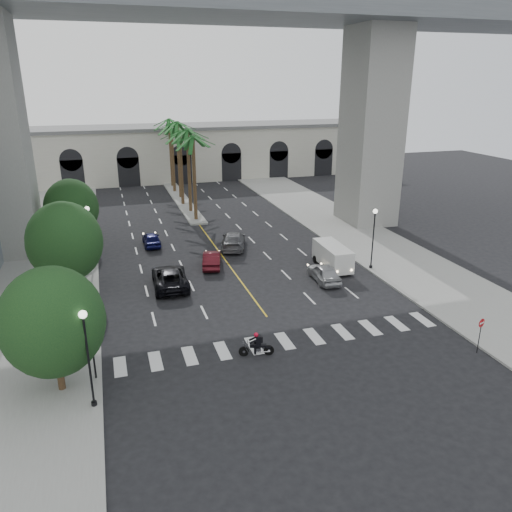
{
  "coord_description": "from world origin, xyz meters",
  "views": [
    {
      "loc": [
        -9.89,
        -27.33,
        15.45
      ],
      "look_at": [
        0.44,
        6.0,
        3.05
      ],
      "focal_mm": 35.0,
      "sensor_mm": 36.0,
      "label": 1
    }
  ],
  "objects_px": {
    "pedestrian_a": "(76,333)",
    "pedestrian_b": "(5,316)",
    "lamp_post_left_far": "(90,231)",
    "lamp_post_right": "(373,234)",
    "car_a": "(324,273)",
    "car_b": "(212,259)",
    "car_c": "(170,277)",
    "car_d": "(233,240)",
    "motorcycle_rider": "(257,345)",
    "cargo_van": "(333,256)",
    "traffic_signal_near": "(91,339)",
    "do_not_enter_sign": "(481,328)",
    "traffic_signal_far": "(91,308)",
    "car_e": "(152,239)",
    "lamp_post_left_near": "(87,351)"
  },
  "relations": [
    {
      "from": "motorcycle_rider",
      "to": "car_e",
      "type": "distance_m",
      "value": 23.11
    },
    {
      "from": "motorcycle_rider",
      "to": "car_c",
      "type": "xyz_separation_m",
      "value": [
        -3.45,
        11.97,
        0.1
      ]
    },
    {
      "from": "car_d",
      "to": "traffic_signal_far",
      "type": "bearing_deg",
      "value": 68.31
    },
    {
      "from": "lamp_post_left_near",
      "to": "pedestrian_b",
      "type": "bearing_deg",
      "value": 117.78
    },
    {
      "from": "car_c",
      "to": "do_not_enter_sign",
      "type": "relative_size",
      "value": 2.49
    },
    {
      "from": "traffic_signal_near",
      "to": "motorcycle_rider",
      "type": "distance_m",
      "value": 9.33
    },
    {
      "from": "lamp_post_left_far",
      "to": "car_c",
      "type": "distance_m",
      "value": 9.17
    },
    {
      "from": "lamp_post_left_near",
      "to": "traffic_signal_far",
      "type": "relative_size",
      "value": 1.47
    },
    {
      "from": "pedestrian_b",
      "to": "traffic_signal_far",
      "type": "bearing_deg",
      "value": 1.51
    },
    {
      "from": "lamp_post_left_near",
      "to": "car_d",
      "type": "distance_m",
      "value": 25.82
    },
    {
      "from": "motorcycle_rider",
      "to": "cargo_van",
      "type": "height_order",
      "value": "cargo_van"
    },
    {
      "from": "lamp_post_left_far",
      "to": "traffic_signal_near",
      "type": "distance_m",
      "value": 18.51
    },
    {
      "from": "lamp_post_right",
      "to": "car_c",
      "type": "xyz_separation_m",
      "value": [
        -17.0,
        1.32,
        -2.44
      ]
    },
    {
      "from": "lamp_post_left_far",
      "to": "pedestrian_a",
      "type": "xyz_separation_m",
      "value": [
        -0.93,
        -14.6,
        -2.21
      ]
    },
    {
      "from": "lamp_post_right",
      "to": "do_not_enter_sign",
      "type": "relative_size",
      "value": 2.37
    },
    {
      "from": "car_b",
      "to": "cargo_van",
      "type": "distance_m",
      "value": 10.45
    },
    {
      "from": "traffic_signal_near",
      "to": "car_d",
      "type": "height_order",
      "value": "traffic_signal_near"
    },
    {
      "from": "lamp_post_left_near",
      "to": "cargo_van",
      "type": "distance_m",
      "value": 24.41
    },
    {
      "from": "traffic_signal_far",
      "to": "motorcycle_rider",
      "type": "relative_size",
      "value": 1.76
    },
    {
      "from": "traffic_signal_near",
      "to": "traffic_signal_far",
      "type": "height_order",
      "value": "same"
    },
    {
      "from": "lamp_post_left_near",
      "to": "traffic_signal_near",
      "type": "distance_m",
      "value": 2.6
    },
    {
      "from": "pedestrian_b",
      "to": "do_not_enter_sign",
      "type": "xyz_separation_m",
      "value": [
        27.33,
        -11.55,
        0.68
      ]
    },
    {
      "from": "lamp_post_left_far",
      "to": "lamp_post_right",
      "type": "bearing_deg",
      "value": -19.33
    },
    {
      "from": "car_c",
      "to": "pedestrian_a",
      "type": "xyz_separation_m",
      "value": [
        -6.73,
        -7.93,
        0.23
      ]
    },
    {
      "from": "lamp_post_left_far",
      "to": "pedestrian_b",
      "type": "relative_size",
      "value": 3.3
    },
    {
      "from": "car_a",
      "to": "car_b",
      "type": "height_order",
      "value": "car_a"
    },
    {
      "from": "lamp_post_left_near",
      "to": "lamp_post_right",
      "type": "height_order",
      "value": "same"
    },
    {
      "from": "car_b",
      "to": "pedestrian_b",
      "type": "bearing_deg",
      "value": 39.94
    },
    {
      "from": "motorcycle_rider",
      "to": "pedestrian_a",
      "type": "distance_m",
      "value": 10.96
    },
    {
      "from": "car_c",
      "to": "car_d",
      "type": "bearing_deg",
      "value": -130.07
    },
    {
      "from": "lamp_post_right",
      "to": "car_b",
      "type": "bearing_deg",
      "value": 159.94
    },
    {
      "from": "cargo_van",
      "to": "pedestrian_a",
      "type": "relative_size",
      "value": 2.85
    },
    {
      "from": "do_not_enter_sign",
      "to": "pedestrian_a",
      "type": "bearing_deg",
      "value": 143.44
    },
    {
      "from": "traffic_signal_near",
      "to": "do_not_enter_sign",
      "type": "xyz_separation_m",
      "value": [
        21.8,
        -3.74,
        -0.87
      ]
    },
    {
      "from": "car_e",
      "to": "cargo_van",
      "type": "bearing_deg",
      "value": 142.31
    },
    {
      "from": "lamp_post_left_far",
      "to": "cargo_van",
      "type": "distance_m",
      "value": 20.97
    },
    {
      "from": "traffic_signal_near",
      "to": "car_d",
      "type": "relative_size",
      "value": 0.68
    },
    {
      "from": "car_b",
      "to": "lamp_post_left_near",
      "type": "bearing_deg",
      "value": 74.94
    },
    {
      "from": "cargo_van",
      "to": "motorcycle_rider",
      "type": "bearing_deg",
      "value": -129.7
    },
    {
      "from": "motorcycle_rider",
      "to": "lamp_post_right",
      "type": "bearing_deg",
      "value": 50.33
    },
    {
      "from": "lamp_post_left_far",
      "to": "traffic_signal_far",
      "type": "xyz_separation_m",
      "value": [
        0.1,
        -14.5,
        -0.71
      ]
    },
    {
      "from": "traffic_signal_far",
      "to": "car_d",
      "type": "xyz_separation_m",
      "value": [
        12.91,
        15.67,
        -1.73
      ]
    },
    {
      "from": "car_e",
      "to": "lamp_post_left_far",
      "type": "bearing_deg",
      "value": 36.98
    },
    {
      "from": "traffic_signal_far",
      "to": "car_e",
      "type": "relative_size",
      "value": 0.93
    },
    {
      "from": "traffic_signal_near",
      "to": "cargo_van",
      "type": "relative_size",
      "value": 0.74
    },
    {
      "from": "traffic_signal_far",
      "to": "pedestrian_a",
      "type": "bearing_deg",
      "value": -174.2
    },
    {
      "from": "lamp_post_left_near",
      "to": "car_d",
      "type": "xyz_separation_m",
      "value": [
        13.01,
        22.17,
        -2.44
      ]
    },
    {
      "from": "lamp_post_left_far",
      "to": "car_a",
      "type": "distance_m",
      "value": 20.24
    },
    {
      "from": "car_b",
      "to": "car_c",
      "type": "distance_m",
      "value": 5.32
    },
    {
      "from": "pedestrian_a",
      "to": "pedestrian_b",
      "type": "distance_m",
      "value": 5.96
    }
  ]
}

